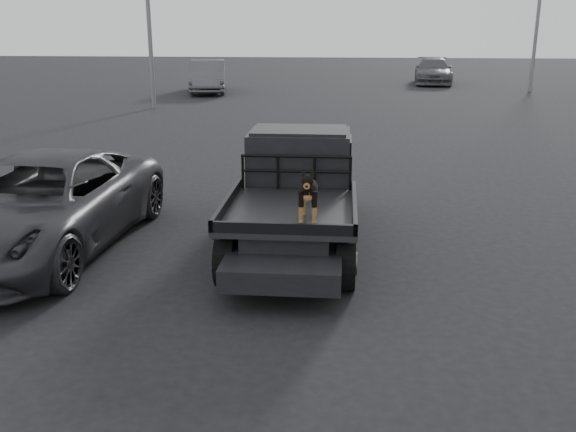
# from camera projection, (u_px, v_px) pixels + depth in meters

# --- Properties ---
(ground) EXTENTS (120.00, 120.00, 0.00)m
(ground) POSITION_uv_depth(u_px,v_px,m) (289.00, 301.00, 8.53)
(ground) COLOR black
(ground) RESTS_ON ground
(flatbed_ute) EXTENTS (2.00, 5.40, 0.92)m
(flatbed_ute) POSITION_uv_depth(u_px,v_px,m) (295.00, 220.00, 10.46)
(flatbed_ute) COLOR black
(flatbed_ute) RESTS_ON ground
(ute_cab) EXTENTS (1.72, 1.30, 0.88)m
(ute_cab) POSITION_uv_depth(u_px,v_px,m) (299.00, 154.00, 11.11)
(ute_cab) COLOR black
(ute_cab) RESTS_ON flatbed_ute
(headache_rack) EXTENTS (1.80, 0.08, 0.55)m
(headache_rack) POSITION_uv_depth(u_px,v_px,m) (296.00, 173.00, 10.44)
(headache_rack) COLOR black
(headache_rack) RESTS_ON flatbed_ute
(dog) EXTENTS (0.32, 0.60, 0.74)m
(dog) POSITION_uv_depth(u_px,v_px,m) (309.00, 193.00, 8.83)
(dog) COLOR black
(dog) RESTS_ON flatbed_ute
(parked_suv) EXTENTS (2.79, 5.59, 1.52)m
(parked_suv) POSITION_uv_depth(u_px,v_px,m) (40.00, 205.00, 10.20)
(parked_suv) COLOR #333338
(parked_suv) RESTS_ON ground
(distant_car_a) EXTENTS (2.57, 5.17, 1.63)m
(distant_car_a) POSITION_uv_depth(u_px,v_px,m) (208.00, 77.00, 33.17)
(distant_car_a) COLOR #4E4F53
(distant_car_a) RESTS_ON ground
(distant_car_b) EXTENTS (2.50, 5.26, 1.48)m
(distant_car_b) POSITION_uv_depth(u_px,v_px,m) (433.00, 71.00, 37.85)
(distant_car_b) COLOR #4D4D52
(distant_car_b) RESTS_ON ground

